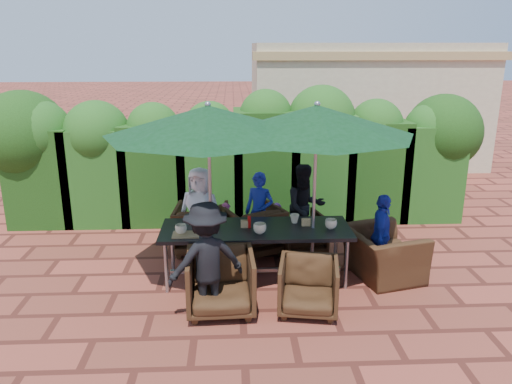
{
  "coord_description": "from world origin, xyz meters",
  "views": [
    {
      "loc": [
        -0.1,
        -6.58,
        3.13
      ],
      "look_at": [
        0.24,
        0.4,
        1.08
      ],
      "focal_mm": 35.0,
      "sensor_mm": 36.0,
      "label": 1
    }
  ],
  "objects_px": {
    "chair_far_left": "(201,226)",
    "chair_near_left": "(221,279)",
    "chair_far_right": "(301,231)",
    "chair_near_right": "(308,284)",
    "chair_far_mid": "(253,227)",
    "dining_table": "(256,233)",
    "umbrella_right": "(317,120)",
    "chair_end_right": "(383,246)",
    "umbrella_left": "(208,121)"
  },
  "relations": [
    {
      "from": "chair_far_left",
      "to": "chair_near_left",
      "type": "bearing_deg",
      "value": 104.25
    },
    {
      "from": "chair_far_right",
      "to": "chair_near_right",
      "type": "xyz_separation_m",
      "value": [
        -0.15,
        -1.82,
        0.01
      ]
    },
    {
      "from": "chair_far_mid",
      "to": "chair_near_right",
      "type": "height_order",
      "value": "chair_far_mid"
    },
    {
      "from": "dining_table",
      "to": "chair_near_left",
      "type": "xyz_separation_m",
      "value": [
        -0.47,
        -0.86,
        -0.26
      ]
    },
    {
      "from": "chair_far_right",
      "to": "umbrella_right",
      "type": "bearing_deg",
      "value": 78.37
    },
    {
      "from": "chair_near_right",
      "to": "chair_end_right",
      "type": "bearing_deg",
      "value": 47.28
    },
    {
      "from": "umbrella_left",
      "to": "dining_table",
      "type": "bearing_deg",
      "value": -0.34
    },
    {
      "from": "umbrella_right",
      "to": "chair_far_left",
      "type": "xyz_separation_m",
      "value": [
        -1.59,
        1.05,
        -1.8
      ]
    },
    {
      "from": "dining_table",
      "to": "umbrella_right",
      "type": "bearing_deg",
      "value": -1.98
    },
    {
      "from": "dining_table",
      "to": "chair_far_mid",
      "type": "height_order",
      "value": "chair_far_mid"
    },
    {
      "from": "chair_far_mid",
      "to": "chair_end_right",
      "type": "distance_m",
      "value": 2.0
    },
    {
      "from": "chair_far_mid",
      "to": "chair_near_right",
      "type": "relative_size",
      "value": 1.16
    },
    {
      "from": "chair_far_right",
      "to": "chair_near_left",
      "type": "distance_m",
      "value": 2.13
    },
    {
      "from": "chair_far_left",
      "to": "chair_far_right",
      "type": "bearing_deg",
      "value": 179.25
    },
    {
      "from": "umbrella_right",
      "to": "chair_near_left",
      "type": "height_order",
      "value": "umbrella_right"
    },
    {
      "from": "umbrella_left",
      "to": "chair_far_mid",
      "type": "height_order",
      "value": "umbrella_left"
    },
    {
      "from": "chair_near_right",
      "to": "chair_end_right",
      "type": "distance_m",
      "value": 1.49
    },
    {
      "from": "umbrella_left",
      "to": "chair_near_right",
      "type": "xyz_separation_m",
      "value": [
        1.2,
        -0.93,
        -1.85
      ]
    },
    {
      "from": "umbrella_left",
      "to": "umbrella_right",
      "type": "relative_size",
      "value": 1.06
    },
    {
      "from": "chair_near_right",
      "to": "chair_near_left",
      "type": "bearing_deg",
      "value": -173.84
    },
    {
      "from": "chair_far_mid",
      "to": "chair_far_right",
      "type": "relative_size",
      "value": 1.2
    },
    {
      "from": "chair_far_left",
      "to": "chair_far_right",
      "type": "relative_size",
      "value": 1.18
    },
    {
      "from": "umbrella_right",
      "to": "chair_near_right",
      "type": "height_order",
      "value": "umbrella_right"
    },
    {
      "from": "dining_table",
      "to": "chair_far_left",
      "type": "xyz_separation_m",
      "value": [
        -0.81,
        1.02,
        -0.26
      ]
    },
    {
      "from": "umbrella_right",
      "to": "chair_far_right",
      "type": "height_order",
      "value": "umbrella_right"
    },
    {
      "from": "umbrella_right",
      "to": "chair_far_mid",
      "type": "bearing_deg",
      "value": 130.01
    },
    {
      "from": "umbrella_right",
      "to": "chair_near_right",
      "type": "relative_size",
      "value": 3.53
    },
    {
      "from": "umbrella_right",
      "to": "chair_far_right",
      "type": "xyz_separation_m",
      "value": [
        -0.04,
        0.92,
        -1.86
      ]
    },
    {
      "from": "dining_table",
      "to": "umbrella_left",
      "type": "xyz_separation_m",
      "value": [
        -0.61,
        0.0,
        1.54
      ]
    },
    {
      "from": "umbrella_right",
      "to": "chair_far_mid",
      "type": "distance_m",
      "value": 2.17
    },
    {
      "from": "chair_near_left",
      "to": "chair_far_mid",
      "type": "bearing_deg",
      "value": 73.0
    },
    {
      "from": "chair_far_left",
      "to": "chair_far_right",
      "type": "height_order",
      "value": "chair_far_left"
    },
    {
      "from": "chair_far_right",
      "to": "chair_near_right",
      "type": "relative_size",
      "value": 0.97
    },
    {
      "from": "umbrella_right",
      "to": "chair_end_right",
      "type": "distance_m",
      "value": 2.02
    },
    {
      "from": "chair_far_right",
      "to": "chair_near_right",
      "type": "distance_m",
      "value": 1.82
    },
    {
      "from": "dining_table",
      "to": "chair_far_left",
      "type": "bearing_deg",
      "value": 128.54
    },
    {
      "from": "chair_near_left",
      "to": "chair_end_right",
      "type": "height_order",
      "value": "chair_end_right"
    },
    {
      "from": "umbrella_left",
      "to": "chair_far_left",
      "type": "distance_m",
      "value": 2.08
    },
    {
      "from": "umbrella_left",
      "to": "chair_end_right",
      "type": "xyz_separation_m",
      "value": [
        2.38,
        -0.02,
        -1.76
      ]
    },
    {
      "from": "umbrella_right",
      "to": "chair_near_left",
      "type": "relative_size",
      "value": 3.07
    },
    {
      "from": "dining_table",
      "to": "umbrella_left",
      "type": "relative_size",
      "value": 0.95
    },
    {
      "from": "umbrella_right",
      "to": "chair_end_right",
      "type": "height_order",
      "value": "umbrella_right"
    },
    {
      "from": "chair_far_right",
      "to": "dining_table",
      "type": "bearing_deg",
      "value": 36.34
    },
    {
      "from": "dining_table",
      "to": "chair_near_left",
      "type": "height_order",
      "value": "chair_near_left"
    },
    {
      "from": "dining_table",
      "to": "chair_end_right",
      "type": "xyz_separation_m",
      "value": [
        1.77,
        -0.01,
        -0.22
      ]
    },
    {
      "from": "umbrella_left",
      "to": "chair_far_mid",
      "type": "relative_size",
      "value": 3.22
    },
    {
      "from": "umbrella_left",
      "to": "chair_far_mid",
      "type": "distance_m",
      "value": 2.1
    },
    {
      "from": "chair_far_mid",
      "to": "chair_near_left",
      "type": "bearing_deg",
      "value": 51.92
    },
    {
      "from": "dining_table",
      "to": "chair_near_right",
      "type": "height_order",
      "value": "dining_table"
    },
    {
      "from": "chair_near_right",
      "to": "chair_far_mid",
      "type": "bearing_deg",
      "value": 117.66
    }
  ]
}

